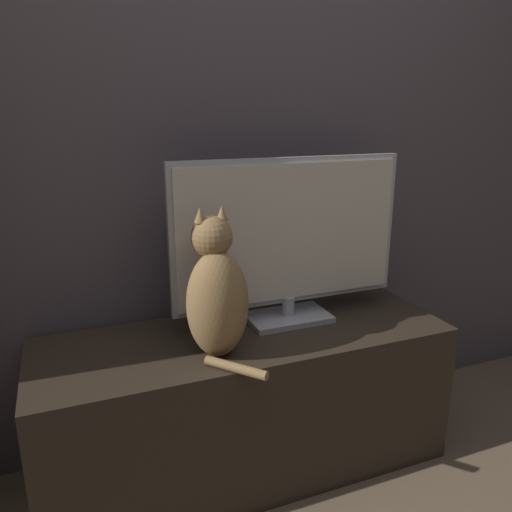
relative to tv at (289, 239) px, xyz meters
The scene contains 4 objects.
wall_back 0.56m from the tv, 128.94° to the left, with size 4.80×0.05×2.60m.
tv_stand 0.59m from the tv, 162.38° to the right, with size 1.39×0.48×0.52m.
tv is the anchor object (origin of this frame).
cat 0.37m from the tv, 153.30° to the right, with size 0.21×0.31×0.46m.
Camera 1 is at (-0.54, -0.50, 1.24)m, focal length 35.00 mm.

